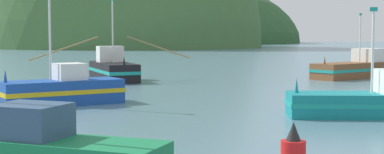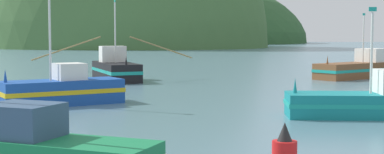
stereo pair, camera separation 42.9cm
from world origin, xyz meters
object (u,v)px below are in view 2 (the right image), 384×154
at_px(fishing_boat_green, 6,147).
at_px(fishing_boat_brown, 365,68).
at_px(fishing_boat_black, 115,69).
at_px(fishing_boat_blue, 62,90).

bearing_deg(fishing_boat_green, fishing_boat_brown, -99.50).
distance_m(fishing_boat_black, fishing_boat_green, 31.47).
height_order(fishing_boat_black, fishing_boat_brown, fishing_boat_black).
relative_size(fishing_boat_black, fishing_boat_brown, 1.25).
relative_size(fishing_boat_black, fishing_boat_blue, 1.83).
height_order(fishing_boat_black, fishing_boat_blue, fishing_boat_blue).
distance_m(fishing_boat_green, fishing_boat_brown, 40.24).
xyz_separation_m(fishing_boat_green, fishing_boat_blue, (-3.00, 14.64, 0.16)).
bearing_deg(fishing_boat_brown, fishing_boat_blue, 3.17).
distance_m(fishing_boat_green, fishing_boat_blue, 14.95).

